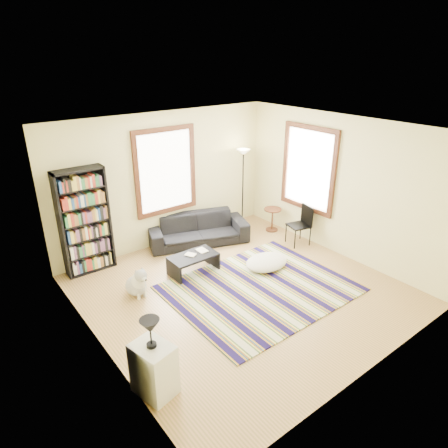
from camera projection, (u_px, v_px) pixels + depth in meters
floor at (241, 292)px, 7.06m from camera, size 5.00×5.00×0.10m
ceiling at (245, 126)px, 5.89m from camera, size 5.00×5.00×0.10m
wall_back at (164, 180)px, 8.32m from camera, size 5.00×0.10×2.80m
wall_front at (384, 284)px, 4.62m from camera, size 5.00×0.10×2.80m
wall_left at (89, 264)px, 5.05m from camera, size 0.10×5.00×2.80m
wall_right at (341, 187)px, 7.90m from camera, size 0.10×5.00×2.80m
window_back at (165, 171)px, 8.19m from camera, size 1.20×0.06×1.60m
window_right at (308, 169)px, 8.36m from camera, size 0.06×1.20×1.60m
rug at (260, 288)px, 7.07m from camera, size 3.06×2.45×0.02m
sofa at (198, 229)px, 8.67m from camera, size 2.29×1.50×0.62m
bookshelf at (85, 222)px, 7.30m from camera, size 0.90×0.30×2.00m
coffee_table at (193, 264)px, 7.53m from camera, size 1.03×0.83×0.36m
book_a at (189, 256)px, 7.40m from camera, size 0.25×0.23×0.02m
book_b at (198, 252)px, 7.58m from camera, size 0.17×0.23×0.02m
floor_cushion at (266, 262)px, 7.73m from camera, size 1.02×0.86×0.22m
floor_lamp at (243, 189)px, 9.24m from camera, size 0.35×0.35×1.86m
side_table at (272, 220)px, 9.26m from camera, size 0.41×0.41×0.54m
folding_chair at (299, 226)px, 8.55m from camera, size 0.50×0.49×0.86m
white_cabinet at (154, 369)px, 4.82m from camera, size 0.48×0.57×0.70m
table_lamp at (151, 333)px, 4.60m from camera, size 0.26×0.26×0.38m
dog at (135, 280)px, 6.81m from camera, size 0.45×0.59×0.54m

